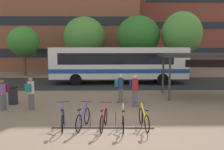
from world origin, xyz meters
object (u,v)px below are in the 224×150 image
(commuter_navy_pack_1, at_px, (135,88))
(parked_bicycle_blue_0, at_px, (63,119))
(city_bus, at_px, (119,63))
(street_tree_1, at_px, (24,42))
(parked_bicycle_red_2, at_px, (104,119))
(commuter_maroon_pack_0, at_px, (3,93))
(street_tree_2, at_px, (182,33))
(parked_bicycle_yellow_3, at_px, (123,120))
(commuter_teal_pack_2, at_px, (31,91))
(parked_bicycle_blue_1, at_px, (83,119))
(commuter_teal_pack_3, at_px, (120,86))
(trash_bin, at_px, (13,95))
(street_tree_0, at_px, (138,36))
(street_tree_3, at_px, (84,37))
(transit_shelter, at_px, (205,57))
(parked_bicycle_yellow_4, at_px, (144,119))

(commuter_navy_pack_1, bearing_deg, parked_bicycle_blue_0, -72.08)
(city_bus, distance_m, street_tree_1, 11.93)
(city_bus, bearing_deg, parked_bicycle_red_2, -96.36)
(commuter_navy_pack_1, height_order, street_tree_1, street_tree_1)
(commuter_maroon_pack_0, height_order, street_tree_2, street_tree_2)
(parked_bicycle_yellow_3, height_order, commuter_teal_pack_2, commuter_teal_pack_2)
(parked_bicycle_blue_1, bearing_deg, commuter_teal_pack_3, -8.34)
(city_bus, xyz_separation_m, trash_bin, (-6.55, -7.60, -1.26))
(parked_bicycle_blue_0, height_order, street_tree_0, street_tree_0)
(commuter_navy_pack_1, height_order, commuter_teal_pack_3, commuter_navy_pack_1)
(parked_bicycle_blue_1, height_order, street_tree_1, street_tree_1)
(parked_bicycle_red_2, xyz_separation_m, street_tree_2, (8.29, 16.33, 4.30))
(city_bus, height_order, parked_bicycle_yellow_3, city_bus)
(parked_bicycle_blue_0, xyz_separation_m, parked_bicycle_red_2, (1.68, -0.10, 0.00))
(city_bus, bearing_deg, commuter_navy_pack_1, -87.49)
(city_bus, bearing_deg, street_tree_3, 117.75)
(commuter_teal_pack_2, height_order, street_tree_0, street_tree_0)
(commuter_navy_pack_1, bearing_deg, commuter_teal_pack_3, -175.60)
(parked_bicycle_red_2, bearing_deg, street_tree_0, -3.25)
(commuter_teal_pack_2, bearing_deg, commuter_maroon_pack_0, 101.44)
(transit_shelter, bearing_deg, street_tree_0, 106.77)
(city_bus, relative_size, parked_bicycle_red_2, 7.04)
(street_tree_0, bearing_deg, commuter_teal_pack_2, -117.07)
(commuter_maroon_pack_0, distance_m, street_tree_2, 19.45)
(parked_bicycle_blue_0, distance_m, street_tree_3, 19.20)
(commuter_teal_pack_3, relative_size, trash_bin, 1.59)
(parked_bicycle_blue_1, relative_size, commuter_teal_pack_2, 0.98)
(street_tree_3, bearing_deg, commuter_navy_pack_1, -74.91)
(street_tree_0, distance_m, street_tree_1, 12.86)
(city_bus, xyz_separation_m, parked_bicycle_blue_0, (-2.95, -11.64, -1.39))
(transit_shelter, xyz_separation_m, street_tree_3, (-8.96, 13.09, 1.73))
(street_tree_0, bearing_deg, parked_bicycle_yellow_4, -96.76)
(commuter_maroon_pack_0, xyz_separation_m, street_tree_0, (9.00, 14.81, 3.57))
(commuter_maroon_pack_0, bearing_deg, parked_bicycle_yellow_4, 85.88)
(street_tree_0, xyz_separation_m, street_tree_1, (-12.83, -0.45, -0.69))
(trash_bin, bearing_deg, parked_bicycle_blue_1, -42.29)
(commuter_teal_pack_2, xyz_separation_m, street_tree_2, (12.14, 13.45, 3.69))
(parked_bicycle_blue_0, bearing_deg, parked_bicycle_red_2, -101.98)
(parked_bicycle_yellow_4, height_order, trash_bin, trash_bin)
(parked_bicycle_blue_1, distance_m, street_tree_1, 19.33)
(commuter_teal_pack_3, bearing_deg, commuter_maroon_pack_0, -168.40)
(parked_bicycle_blue_0, height_order, parked_bicycle_yellow_3, same)
(city_bus, xyz_separation_m, street_tree_1, (-10.37, 5.53, 2.03))
(street_tree_0, distance_m, street_tree_2, 4.77)
(parked_bicycle_yellow_3, xyz_separation_m, parked_bicycle_yellow_4, (0.85, 0.08, 0.00))
(commuter_teal_pack_2, relative_size, street_tree_1, 0.31)
(parked_bicycle_blue_0, bearing_deg, parked_bicycle_yellow_4, -100.04)
(commuter_teal_pack_3, bearing_deg, trash_bin, -179.49)
(parked_bicycle_blue_0, xyz_separation_m, commuter_teal_pack_3, (2.60, 4.54, 0.56))
(parked_bicycle_red_2, height_order, street_tree_0, street_tree_0)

